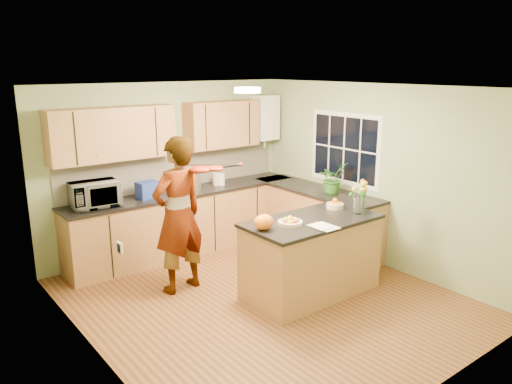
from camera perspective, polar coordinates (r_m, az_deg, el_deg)
floor at (r=6.15m, az=0.84°, el=-12.12°), size 4.50×4.50×0.00m
ceiling at (r=5.50m, az=0.94°, el=11.86°), size 4.00×4.50×0.02m
wall_back at (r=7.54m, az=-9.93°, el=2.75°), size 4.00×0.02×2.50m
wall_front at (r=4.28m, az=20.31°, el=-6.99°), size 4.00×0.02×2.50m
wall_left at (r=4.76m, az=-18.28°, el=-4.65°), size 0.02×4.50×2.50m
wall_right at (r=7.09m, az=13.58°, el=1.83°), size 0.02×4.50×2.50m
back_counter at (r=7.52m, az=-7.91°, el=-3.33°), size 3.64×0.62×0.94m
right_counter at (r=7.62m, az=6.82°, el=-3.06°), size 0.62×2.24×0.94m
splashback at (r=7.58m, az=-9.19°, el=2.46°), size 3.60×0.02×0.52m
upper_cabinets at (r=7.21m, az=-10.72°, el=7.03°), size 3.20×0.34×0.70m
boiler at (r=8.24m, az=0.99°, el=8.50°), size 0.40×0.30×0.86m
window_right at (r=7.41m, az=10.05°, el=4.91°), size 0.01×1.30×1.05m
light_switch at (r=4.22m, az=-15.31°, el=-6.16°), size 0.02×0.09×0.09m
ceiling_lamp at (r=5.74m, az=-0.99°, el=11.58°), size 0.30×0.30×0.07m
peninsula_island at (r=6.14m, az=6.30°, el=-7.33°), size 1.67×0.85×0.96m
fruit_dish at (r=5.74m, az=3.93°, el=-3.35°), size 0.29×0.29×0.10m
orange_bowl at (r=6.45m, az=9.02°, el=-1.39°), size 0.22×0.22×0.13m
flower_vase at (r=6.21m, az=11.64°, el=0.26°), size 0.25×0.25×0.46m
orange_bag at (r=5.55m, az=0.89°, el=-3.46°), size 0.28×0.26×0.18m
papers at (r=5.71m, az=7.81°, el=-3.92°), size 0.23×0.31×0.01m
violinist at (r=6.12m, az=-8.86°, el=-2.66°), size 0.76×0.56×1.94m
violin at (r=5.89m, az=-6.33°, el=2.59°), size 0.68×0.59×0.17m
microwave at (r=6.79m, az=-17.95°, el=-0.27°), size 0.63×0.45×0.33m
blue_box at (r=7.07m, az=-12.28°, el=0.24°), size 0.31×0.24×0.23m
kettle at (r=7.42m, az=-6.98°, el=1.29°), size 0.18×0.18×0.33m
jar_cream at (r=7.67m, az=-4.52°, el=1.48°), size 0.14×0.14×0.19m
jar_white at (r=7.66m, az=-4.04°, el=1.44°), size 0.14×0.14×0.18m
potted_plant at (r=7.23m, az=8.70°, el=1.59°), size 0.43×0.38×0.44m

